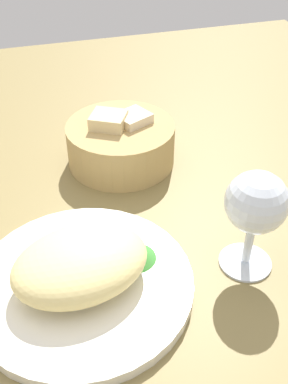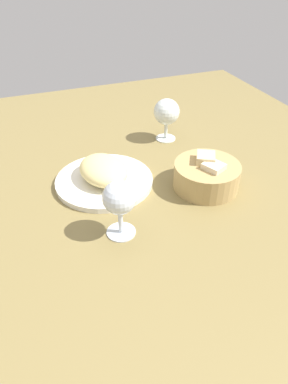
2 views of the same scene
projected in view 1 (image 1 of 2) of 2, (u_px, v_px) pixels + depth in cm
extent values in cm
cube|color=olive|center=(74.00, 252.00, 57.35)|extent=(140.00, 140.00, 2.00)
cylinder|color=white|center=(86.00, 283.00, 51.14)|extent=(24.55, 24.55, 1.40)
ellipsoid|color=#EED889|center=(83.00, 263.00, 49.12)|extent=(16.55, 13.47, 5.16)
cone|color=#3A8832|center=(135.00, 253.00, 52.75)|extent=(4.93, 4.93, 1.58)
cylinder|color=tan|center=(121.00, 144.00, 69.44)|extent=(16.18, 16.18, 6.32)
cube|color=beige|center=(133.00, 128.00, 68.81)|extent=(5.96, 5.74, 4.64)
cube|color=beige|center=(109.00, 129.00, 67.61)|extent=(6.44, 6.25, 4.91)
cylinder|color=silver|center=(245.00, 261.00, 54.32)|extent=(6.20, 6.20, 0.60)
cylinder|color=silver|center=(249.00, 243.00, 52.52)|extent=(1.00, 1.00, 5.25)
sphere|color=silver|center=(257.00, 202.00, 48.76)|extent=(6.94, 6.94, 6.94)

